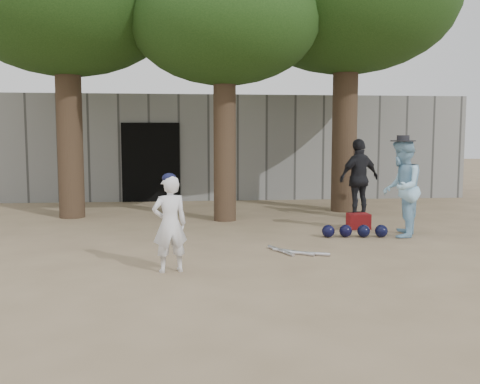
{
  "coord_description": "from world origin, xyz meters",
  "views": [
    {
      "loc": [
        -0.25,
        -7.28,
        1.81
      ],
      "look_at": [
        0.6,
        1.0,
        0.95
      ],
      "focal_mm": 40.0,
      "sensor_mm": 36.0,
      "label": 1
    }
  ],
  "objects": [
    {
      "name": "boy_player",
      "position": [
        -0.46,
        -0.17,
        0.65
      ],
      "size": [
        0.54,
        0.42,
        1.3
      ],
      "primitive_type": "imported",
      "rotation": [
        0.0,
        0.0,
        3.4
      ],
      "color": "white",
      "rests_on": "ground"
    },
    {
      "name": "back_building",
      "position": [
        -0.0,
        10.33,
        1.5
      ],
      "size": [
        16.0,
        5.24,
        3.0
      ],
      "color": "gray",
      "rests_on": "ground"
    },
    {
      "name": "helmet_row",
      "position": [
        2.79,
        1.99,
        0.12
      ],
      "size": [
        1.19,
        0.31,
        0.23
      ],
      "color": "black",
      "rests_on": "ground"
    },
    {
      "name": "spectator_dark",
      "position": [
        3.62,
        4.3,
        0.89
      ],
      "size": [
        1.12,
        0.79,
        1.77
      ],
      "primitive_type": "imported",
      "rotation": [
        0.0,
        0.0,
        3.52
      ],
      "color": "black",
      "rests_on": "ground"
    },
    {
      "name": "red_bag",
      "position": [
        3.15,
        2.87,
        0.15
      ],
      "size": [
        0.42,
        0.33,
        0.3
      ],
      "primitive_type": "cube",
      "rotation": [
        0.0,
        0.0,
        -0.01
      ],
      "color": "maroon",
      "rests_on": "ground"
    },
    {
      "name": "tree_row",
      "position": [
        0.74,
        5.02,
        4.69
      ],
      "size": [
        11.4,
        5.8,
        6.69
      ],
      "color": "brown",
      "rests_on": "ground"
    },
    {
      "name": "bat_pile",
      "position": [
        1.41,
        0.76,
        0.03
      ],
      "size": [
        0.87,
        0.74,
        0.06
      ],
      "color": "silver",
      "rests_on": "ground"
    },
    {
      "name": "spectator_blue",
      "position": [
        3.64,
        1.99,
        0.88
      ],
      "size": [
        0.98,
        1.07,
        1.77
      ],
      "primitive_type": "imported",
      "rotation": [
        0.0,
        0.0,
        4.25
      ],
      "color": "#9CD1F2",
      "rests_on": "ground"
    },
    {
      "name": "ground",
      "position": [
        0.0,
        0.0,
        0.0
      ],
      "size": [
        70.0,
        70.0,
        0.0
      ],
      "primitive_type": "plane",
      "color": "#937C5E",
      "rests_on": "ground"
    }
  ]
}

